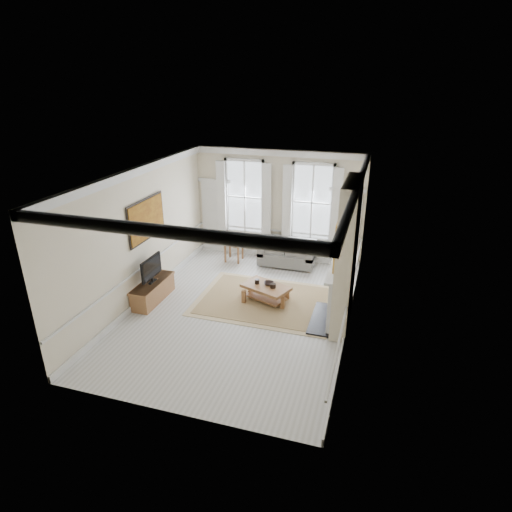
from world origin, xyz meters
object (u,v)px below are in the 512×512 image
(tv_stand, at_px, (153,291))
(sofa, at_px, (287,254))
(side_table, at_px, (234,245))
(coffee_table, at_px, (266,289))

(tv_stand, bearing_deg, sofa, 49.07)
(sofa, relative_size, side_table, 2.74)
(coffee_table, bearing_deg, sofa, 111.36)
(coffee_table, distance_m, tv_stand, 2.90)
(side_table, bearing_deg, coffee_table, -53.46)
(sofa, relative_size, tv_stand, 1.15)
(tv_stand, bearing_deg, side_table, 69.84)
(side_table, bearing_deg, tv_stand, -110.16)
(side_table, height_order, coffee_table, side_table)
(side_table, xyz_separation_m, coffee_table, (1.67, -2.25, -0.14))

